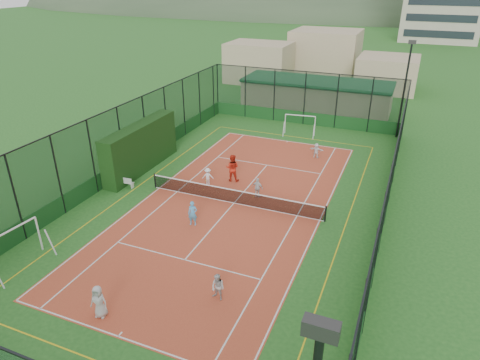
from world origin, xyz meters
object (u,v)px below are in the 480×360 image
object	(u,v)px
clubhouse	(316,95)
child_near_mid	(193,213)
child_near_right	(218,287)
floodlight_ne	(404,91)
child_far_back	(316,150)
white_bench	(124,181)
futsal_goal_far	(300,125)
coach	(232,168)
child_far_right	(258,188)
child_near_left	(99,302)
child_far_left	(208,176)
futsal_goal_near	(13,248)

from	to	relation	value
clubhouse	child_near_mid	distance (m)	25.27
child_near_right	floodlight_ne	bearing A→B (deg)	90.08
child_near_mid	child_far_back	size ratio (longest dim) A/B	1.26
white_bench	child_near_right	distance (m)	13.08
white_bench	futsal_goal_far	distance (m)	16.84
futsal_goal_far	coach	world-z (taller)	coach
child_far_right	coach	bearing A→B (deg)	-23.62
child_near_left	child_far_left	distance (m)	13.07
child_near_right	child_far_back	bearing A→B (deg)	102.28
white_bench	child_far_left	size ratio (longest dim) A/B	1.18
floodlight_ne	child_far_right	xyz separation A→B (m)	(-7.52, -15.24, -3.45)
child_near_right	child_far_left	world-z (taller)	child_near_right
child_far_left	child_far_back	size ratio (longest dim) A/B	1.01
futsal_goal_near	child_far_right	distance (m)	14.19
child_near_left	coach	xyz separation A→B (m)	(-0.00, 14.16, 0.21)
clubhouse	child_near_mid	world-z (taller)	clubhouse
child_far_right	white_bench	bearing A→B (deg)	22.40
child_near_left	child_near_right	world-z (taller)	child_near_left
futsal_goal_far	child_near_mid	xyz separation A→B (m)	(-1.65, -17.20, -0.14)
child_far_left	coach	xyz separation A→B (m)	(1.33, 1.15, 0.37)
futsal_goal_far	child_far_back	bearing A→B (deg)	-67.91
child_far_right	futsal_goal_far	bearing A→B (deg)	-77.74
clubhouse	child_far_back	bearing A→B (deg)	-76.44
clubhouse	white_bench	xyz separation A→B (m)	(-7.80, -22.69, -1.18)
floodlight_ne	clubhouse	bearing A→B (deg)	147.88
clubhouse	child_near_mid	size ratio (longest dim) A/B	10.28
floodlight_ne	child_far_left	distance (m)	18.94
clubhouse	futsal_goal_far	xyz separation A→B (m)	(0.45, -8.02, -0.69)
white_bench	child_near_mid	distance (m)	7.09
child_far_left	child_far_back	xyz separation A→B (m)	(5.78, 7.47, -0.01)
floodlight_ne	child_near_mid	xyz separation A→B (m)	(-9.79, -19.83, -3.38)
child_far_left	child_far_right	distance (m)	3.82
white_bench	child_near_mid	world-z (taller)	child_near_mid
futsal_goal_far	child_near_right	size ratio (longest dim) A/B	2.10
child_near_right	child_far_left	size ratio (longest dim) A/B	1.09
futsal_goal_near	child_near_right	distance (m)	10.45
white_bench	child_near_mid	size ratio (longest dim) A/B	0.95
child_near_left	child_near_mid	xyz separation A→B (m)	(0.19, 7.96, -0.02)
futsal_goal_far	child_far_left	distance (m)	12.57
futsal_goal_near	child_far_left	bearing A→B (deg)	-16.44
clubhouse	white_bench	distance (m)	24.02
futsal_goal_far	child_near_left	xyz separation A→B (m)	(-1.84, -25.17, -0.11)
child_far_left	child_far_back	world-z (taller)	child_far_left
floodlight_ne	coach	size ratio (longest dim) A/B	4.26
floodlight_ne	child_near_left	size ratio (longest dim) A/B	5.41
child_near_left	clubhouse	bearing A→B (deg)	78.69
futsal_goal_near	child_near_left	world-z (taller)	futsal_goal_near
white_bench	futsal_goal_near	distance (m)	9.23
child_near_mid	child_near_right	distance (m)	6.50
child_near_right	white_bench	bearing A→B (deg)	157.25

